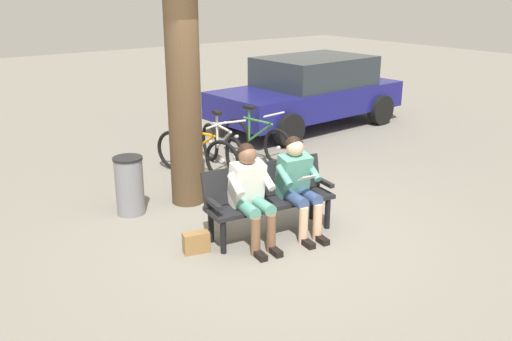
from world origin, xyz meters
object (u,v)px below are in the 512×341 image
object	(u,v)px
tree_trunk	(184,93)
bicycle_purple	(222,148)
person_companion	(251,190)
bicycle_orange	(257,140)
bench	(268,194)
litter_bin	(130,186)
handbag	(196,242)
bicycle_red	(197,154)
parked_car	(310,90)
person_reading	(298,181)

from	to	relation	value
tree_trunk	bicycle_purple	xyz separation A→B (m)	(-1.21, -0.95, -1.19)
person_companion	bicycle_orange	xyz separation A→B (m)	(-2.02, -2.57, -0.30)
bicycle_purple	bench	bearing A→B (deg)	-11.29
litter_bin	bicycle_orange	world-z (taller)	bicycle_orange
handbag	tree_trunk	distance (m)	2.14
bench	bicycle_red	bearing A→B (deg)	-92.03
parked_car	bicycle_purple	bearing A→B (deg)	19.95
litter_bin	bicycle_red	world-z (taller)	bicycle_red
person_reading	bicycle_red	distance (m)	2.62
person_companion	tree_trunk	world-z (taller)	tree_trunk
bench	person_reading	size ratio (longest dim) A/B	1.38
handbag	tree_trunk	xyz separation A→B (m)	(-0.72, -1.42, 1.43)
person_reading	handbag	xyz separation A→B (m)	(1.28, -0.27, -0.54)
person_reading	tree_trunk	distance (m)	1.99
bicycle_red	bench	bearing A→B (deg)	-29.69
person_reading	bicycle_purple	distance (m)	2.74
tree_trunk	litter_bin	xyz separation A→B (m)	(0.83, -0.09, -1.15)
person_reading	handbag	size ratio (longest dim) A/B	4.00
handbag	bench	bearing A→B (deg)	176.29
person_reading	litter_bin	world-z (taller)	person_reading
person_companion	handbag	world-z (taller)	person_companion
person_companion	bicycle_purple	xyz separation A→B (m)	(-1.29, -2.55, -0.30)
person_reading	litter_bin	bearing A→B (deg)	-43.82
person_reading	bicycle_orange	xyz separation A→B (m)	(-1.39, -2.67, -0.31)
parked_car	bicycle_orange	bearing A→B (deg)	25.56
bench	tree_trunk	size ratio (longest dim) A/B	0.53
bicycle_orange	parked_car	xyz separation A→B (m)	(-2.39, -1.30, 0.41)
person_companion	bicycle_orange	distance (m)	3.29
person_reading	handbag	bearing A→B (deg)	-3.66
bench	person_companion	world-z (taller)	person_companion
bench	handbag	world-z (taller)	bench
person_companion	tree_trunk	distance (m)	1.83
bicycle_orange	bicycle_purple	world-z (taller)	same
bench	bicycle_purple	xyz separation A→B (m)	(-0.95, -2.44, -0.15)
bicycle_red	person_reading	bearing A→B (deg)	-22.45
tree_trunk	parked_car	bearing A→B (deg)	-152.33
bench	tree_trunk	distance (m)	1.83
litter_bin	bicycle_orange	distance (m)	2.91
tree_trunk	bicycle_orange	xyz separation A→B (m)	(-1.94, -0.97, -1.19)
tree_trunk	litter_bin	world-z (taller)	tree_trunk
person_companion	litter_bin	bearing A→B (deg)	-57.68
handbag	litter_bin	bearing A→B (deg)	-86.13
person_reading	litter_bin	size ratio (longest dim) A/B	1.53
person_reading	tree_trunk	xyz separation A→B (m)	(0.55, -1.70, 0.88)
bicycle_orange	parked_car	size ratio (longest dim) A/B	0.39
handbag	person_reading	bearing A→B (deg)	167.93
bicycle_purple	parked_car	xyz separation A→B (m)	(-3.13, -1.32, 0.41)
person_reading	bicycle_red	xyz separation A→B (m)	(-0.14, -2.60, -0.31)
bench	parked_car	bearing A→B (deg)	-128.90
litter_bin	bicycle_orange	bearing A→B (deg)	-162.29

